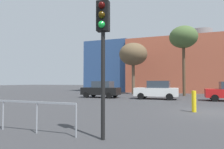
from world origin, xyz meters
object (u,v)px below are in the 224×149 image
(parked_car_0, at_px, (101,89))
(bare_tree_0, at_px, (133,55))
(parked_car_1, at_px, (157,90))
(bare_tree_2, at_px, (183,38))
(traffic_light_near_left, at_px, (103,37))
(bollard_yellow_0, at_px, (194,101))

(parked_car_0, bearing_deg, bare_tree_0, -101.84)
(parked_car_1, height_order, bare_tree_2, bare_tree_2)
(bare_tree_0, bearing_deg, bare_tree_2, -13.99)
(traffic_light_near_left, height_order, bare_tree_0, bare_tree_0)
(parked_car_0, relative_size, bare_tree_0, 0.57)
(traffic_light_near_left, bearing_deg, bare_tree_2, 170.33)
(parked_car_1, relative_size, bare_tree_2, 0.49)
(bare_tree_0, height_order, bare_tree_2, bare_tree_2)
(parked_car_0, height_order, bare_tree_2, bare_tree_2)
(parked_car_1, height_order, bare_tree_0, bare_tree_0)
(bare_tree_0, xyz_separation_m, bare_tree_2, (6.76, -1.68, 1.53))
(bare_tree_2, bearing_deg, parked_car_0, -144.66)
(parked_car_0, bearing_deg, bare_tree_2, -144.66)
(parked_car_0, bearing_deg, bollard_yellow_0, 138.40)
(traffic_light_near_left, bearing_deg, parked_car_0, -161.04)
(bare_tree_2, distance_m, bollard_yellow_0, 15.48)
(bare_tree_2, xyz_separation_m, bollard_yellow_0, (0.77, -14.02, -6.51))
(traffic_light_near_left, xyz_separation_m, bare_tree_2, (1.83, 20.84, 4.13))
(parked_car_0, distance_m, bollard_yellow_0, 12.20)
(bare_tree_2, bearing_deg, parked_car_1, -112.25)
(bare_tree_0, height_order, bollard_yellow_0, bare_tree_0)
(parked_car_1, xyz_separation_m, bare_tree_2, (2.42, 5.92, 6.21))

